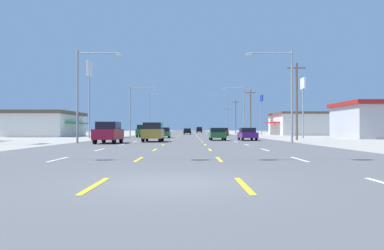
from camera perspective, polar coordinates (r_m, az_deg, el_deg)
name	(u,v)px	position (r m, az deg, el deg)	size (l,w,h in m)	color
ground_plane	(188,136)	(75.28, -0.68, -1.61)	(572.00, 572.00, 0.00)	#4C4C4F
lot_apron_left	(64,135)	(79.39, -18.85, -1.52)	(28.00, 440.00, 0.01)	gray
lot_apron_right	(310,135)	(79.10, 17.56, -1.53)	(28.00, 440.00, 0.01)	gray
lane_markings	(188,133)	(113.78, -0.56, -1.26)	(10.64, 227.60, 0.01)	white
signal_span_wire	(185,29)	(16.47, -1.11, 14.41)	(27.03, 0.52, 9.09)	brown
suv_far_left_nearest	(109,132)	(35.39, -12.59, -1.08)	(1.98, 4.90, 1.98)	maroon
suv_inner_left_near	(153,132)	(39.08, -5.94, -1.04)	(1.98, 4.90, 1.98)	#B28C33
sedan_far_right_mid	(247,134)	(43.82, 8.43, -1.35)	(1.80, 4.50, 1.46)	#4C196B
sedan_inner_right_midfar	(217,134)	(43.98, 3.86, -1.35)	(1.80, 4.50, 1.46)	#235B2D
hatchback_inner_left_far	(164,133)	(55.10, -4.26, -1.17)	(1.72, 3.90, 1.54)	#235B2D
suv_far_left_farther	(144,131)	(60.61, -7.36, -0.88)	(1.98, 4.90, 1.98)	#235B2D
hatchback_far_right_farthest	(223,132)	(73.38, 4.81, -1.02)	(1.72, 3.90, 1.54)	red
sedan_center_turn_distant_a	(187,131)	(89.98, -0.71, -0.96)	(1.80, 4.50, 1.46)	black
suv_inner_right_distant_b	(199,130)	(129.23, 1.10, -0.73)	(1.98, 4.90, 1.98)	black
storefront_left_row_1	(46,124)	(71.50, -21.36, 0.16)	(11.90, 15.31, 4.39)	silver
storefront_right_row_1	(383,120)	(58.97, 27.03, 0.68)	(11.74, 10.81, 5.09)	#B2B2B7
storefront_right_row_2	(299,124)	(85.08, 15.99, 0.17)	(12.30, 14.36, 4.83)	silver
pole_sign_left_row_1	(89,78)	(57.83, -15.35, 6.93)	(0.24, 2.69, 11.34)	gray
pole_sign_right_row_1	(303,93)	(56.14, 16.54, 4.71)	(0.24, 1.95, 8.66)	gray
pole_sign_right_row_2	(261,104)	(86.52, 10.52, 3.18)	(0.24, 2.79, 8.98)	gray
streetlight_left_row_0	(82,89)	(36.96, -16.34, 5.35)	(4.24, 0.26, 8.76)	gray
streetlight_right_row_0	(287,88)	(36.70, 14.22, 5.43)	(4.42, 0.26, 8.78)	gray
streetlight_left_row_1	(133,107)	(67.29, -8.94, 2.72)	(4.70, 0.26, 8.81)	gray
streetlight_right_row_1	(242,107)	(67.16, 7.59, 2.72)	(4.07, 0.26, 8.92)	gray
streetlight_left_row_2	(151,110)	(98.15, -6.31, 2.24)	(4.25, 0.26, 10.76)	gray
streetlight_right_row_2	(225,111)	(98.04, 5.08, 2.12)	(4.49, 0.26, 10.31)	gray
utility_pole_right_row_0	(297,100)	(46.29, 15.65, 3.71)	(2.20, 0.26, 9.19)	brown
utility_pole_right_row_1	(251,112)	(81.91, 8.92, 2.03)	(2.20, 0.26, 9.77)	brown
utility_pole_right_row_2	(236,116)	(106.19, 6.66, 1.35)	(2.20, 0.26, 9.47)	brown
utility_pole_right_row_3	(227,120)	(131.59, 5.36, 0.83)	(2.20, 0.26, 8.81)	brown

